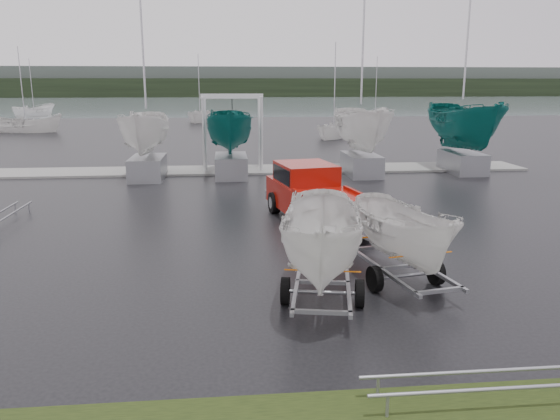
{
  "coord_description": "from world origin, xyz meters",
  "views": [
    {
      "loc": [
        -1.42,
        -16.55,
        4.71
      ],
      "look_at": [
        0.05,
        -1.65,
        1.2
      ],
      "focal_mm": 35.0,
      "sensor_mm": 36.0,
      "label": 1
    }
  ],
  "objects_px": {
    "trailer_hitched": "(406,183)",
    "boat_hoist": "(232,122)",
    "trailer_parked": "(325,176)",
    "pickup_truck": "(312,193)"
  },
  "relations": [
    {
      "from": "pickup_truck",
      "to": "trailer_hitched",
      "type": "distance_m",
      "value": 6.56
    },
    {
      "from": "trailer_hitched",
      "to": "boat_hoist",
      "type": "distance_m",
      "value": 18.02
    },
    {
      "from": "pickup_truck",
      "to": "boat_hoist",
      "type": "height_order",
      "value": "boat_hoist"
    },
    {
      "from": "trailer_hitched",
      "to": "boat_hoist",
      "type": "bearing_deg",
      "value": 91.38
    },
    {
      "from": "trailer_hitched",
      "to": "trailer_parked",
      "type": "xyz_separation_m",
      "value": [
        -2.06,
        -0.83,
        0.34
      ]
    },
    {
      "from": "trailer_parked",
      "to": "trailer_hitched",
      "type": "bearing_deg",
      "value": 32.85
    },
    {
      "from": "boat_hoist",
      "to": "pickup_truck",
      "type": "bearing_deg",
      "value": -77.3
    },
    {
      "from": "pickup_truck",
      "to": "trailer_parked",
      "type": "height_order",
      "value": "trailer_parked"
    },
    {
      "from": "pickup_truck",
      "to": "trailer_hitched",
      "type": "relative_size",
      "value": 1.34
    },
    {
      "from": "boat_hoist",
      "to": "trailer_parked",
      "type": "bearing_deg",
      "value": -84.83
    }
  ]
}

